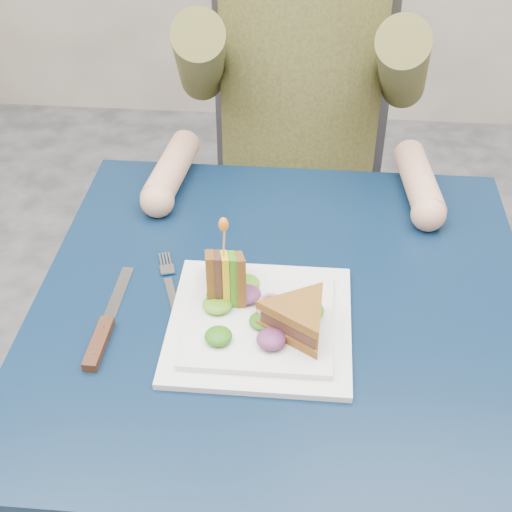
# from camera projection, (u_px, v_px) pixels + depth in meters

# --- Properties ---
(table) EXTENTS (0.75, 0.75, 0.73)m
(table) POSITION_uv_depth(u_px,v_px,m) (283.00, 336.00, 1.12)
(table) COLOR black
(table) RESTS_ON ground
(chair) EXTENTS (0.42, 0.40, 0.93)m
(chair) POSITION_uv_depth(u_px,v_px,m) (298.00, 167.00, 1.73)
(chair) COLOR #47474C
(chair) RESTS_ON ground
(diner) EXTENTS (0.54, 0.59, 0.74)m
(diner) POSITION_uv_depth(u_px,v_px,m) (303.00, 34.00, 1.41)
(diner) COLOR brown
(diner) RESTS_ON chair
(plate) EXTENTS (0.26, 0.26, 0.02)m
(plate) POSITION_uv_depth(u_px,v_px,m) (260.00, 322.00, 1.02)
(plate) COLOR white
(plate) RESTS_ON table
(sandwich_flat) EXTENTS (0.16, 0.16, 0.05)m
(sandwich_flat) POSITION_uv_depth(u_px,v_px,m) (299.00, 318.00, 0.97)
(sandwich_flat) COLOR brown
(sandwich_flat) RESTS_ON plate
(sandwich_upright) EXTENTS (0.08, 0.12, 0.12)m
(sandwich_upright) POSITION_uv_depth(u_px,v_px,m) (225.00, 276.00, 1.03)
(sandwich_upright) COLOR brown
(sandwich_upright) RESTS_ON plate
(fork) EXTENTS (0.07, 0.17, 0.01)m
(fork) POSITION_uv_depth(u_px,v_px,m) (171.00, 291.00, 1.08)
(fork) COLOR silver
(fork) RESTS_ON table
(knife) EXTENTS (0.02, 0.22, 0.02)m
(knife) POSITION_uv_depth(u_px,v_px,m) (103.00, 334.00, 1.01)
(knife) COLOR silver
(knife) RESTS_ON table
(toothpick) EXTENTS (0.01, 0.01, 0.06)m
(toothpick) POSITION_uv_depth(u_px,v_px,m) (224.00, 241.00, 0.99)
(toothpick) COLOR tan
(toothpick) RESTS_ON sandwich_upright
(toothpick_frill) EXTENTS (0.01, 0.01, 0.02)m
(toothpick_frill) POSITION_uv_depth(u_px,v_px,m) (223.00, 225.00, 0.97)
(toothpick_frill) COLOR orange
(toothpick_frill) RESTS_ON sandwich_upright
(lettuce_spill) EXTENTS (0.15, 0.13, 0.02)m
(lettuce_spill) POSITION_uv_depth(u_px,v_px,m) (264.00, 307.00, 1.01)
(lettuce_spill) COLOR #337A14
(lettuce_spill) RESTS_ON plate
(onion_ring) EXTENTS (0.04, 0.04, 0.02)m
(onion_ring) POSITION_uv_depth(u_px,v_px,m) (271.00, 307.00, 1.01)
(onion_ring) COLOR #9E4C7A
(onion_ring) RESTS_ON plate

